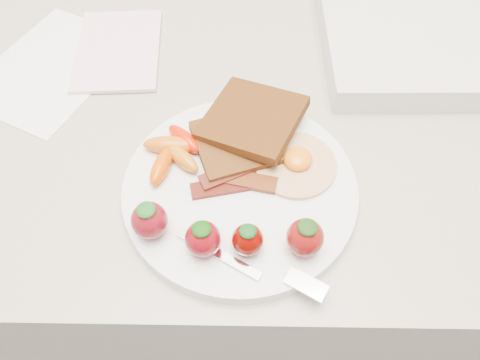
{
  "coord_description": "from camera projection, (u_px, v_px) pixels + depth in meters",
  "views": [
    {
      "loc": [
        0.0,
        1.26,
        1.36
      ],
      "look_at": [
        -0.0,
        1.56,
        0.93
      ],
      "focal_mm": 35.0,
      "sensor_mm": 36.0,
      "label": 1
    }
  ],
  "objects": [
    {
      "name": "counter",
      "position": [
        241.0,
        249.0,
        1.0
      ],
      "size": [
        2.0,
        0.6,
        0.9
      ],
      "primitive_type": "cube",
      "color": "gray",
      "rests_on": "ground"
    },
    {
      "name": "appliance",
      "position": [
        436.0,
        38.0,
        0.68
      ],
      "size": [
        0.33,
        0.27,
        0.04
      ],
      "primitive_type": "cube",
      "rotation": [
        0.0,
        0.0,
        0.02
      ],
      "color": "silver",
      "rests_on": "counter"
    },
    {
      "name": "fried_egg",
      "position": [
        296.0,
        163.0,
        0.55
      ],
      "size": [
        0.11,
        0.11,
        0.02
      ],
      "color": "beige",
      "rests_on": "plate"
    },
    {
      "name": "toast_lower",
      "position": [
        235.0,
        144.0,
        0.56
      ],
      "size": [
        0.12,
        0.12,
        0.01
      ],
      "primitive_type": "cube",
      "rotation": [
        0.0,
        0.0,
        0.34
      ],
      "color": "#381B07",
      "rests_on": "plate"
    },
    {
      "name": "strawberries",
      "position": [
        225.0,
        233.0,
        0.48
      ],
      "size": [
        0.2,
        0.06,
        0.05
      ],
      "color": "maroon",
      "rests_on": "plate"
    },
    {
      "name": "fork",
      "position": [
        257.0,
        267.0,
        0.48
      ],
      "size": [
        0.16,
        0.08,
        0.0
      ],
      "color": "silver",
      "rests_on": "plate"
    },
    {
      "name": "baby_carrots",
      "position": [
        174.0,
        151.0,
        0.55
      ],
      "size": [
        0.07,
        0.1,
        0.02
      ],
      "color": "#C15710",
      "rests_on": "plate"
    },
    {
      "name": "toast_upper",
      "position": [
        252.0,
        119.0,
        0.56
      ],
      "size": [
        0.14,
        0.14,
        0.03
      ],
      "primitive_type": "cube",
      "rotation": [
        0.0,
        -0.1,
        -0.44
      ],
      "color": "#331C07",
      "rests_on": "toast_lower"
    },
    {
      "name": "paper_sheet",
      "position": [
        52.0,
        68.0,
        0.67
      ],
      "size": [
        0.25,
        0.27,
        0.0
      ],
      "primitive_type": "cube",
      "rotation": [
        0.0,
        0.0,
        -0.45
      ],
      "color": "white",
      "rests_on": "counter"
    },
    {
      "name": "plate",
      "position": [
        240.0,
        189.0,
        0.54
      ],
      "size": [
        0.27,
        0.27,
        0.02
      ],
      "primitive_type": "cylinder",
      "color": "white",
      "rests_on": "counter"
    },
    {
      "name": "notepad",
      "position": [
        118.0,
        50.0,
        0.69
      ],
      "size": [
        0.13,
        0.18,
        0.01
      ],
      "primitive_type": "cube",
      "rotation": [
        0.0,
        0.0,
        0.06
      ],
      "color": "#FCC8DA",
      "rests_on": "paper_sheet"
    },
    {
      "name": "bacon_strips",
      "position": [
        234.0,
        179.0,
        0.53
      ],
      "size": [
        0.1,
        0.06,
        0.01
      ],
      "color": "black",
      "rests_on": "plate"
    }
  ]
}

